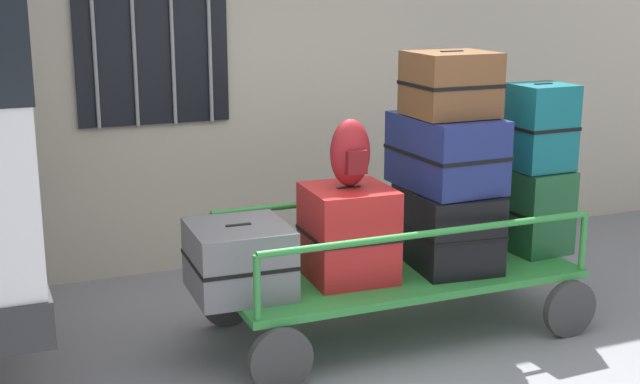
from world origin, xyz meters
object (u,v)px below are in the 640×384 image
object	(u,v)px
luggage_cart	(397,280)
suitcase_center_top	(451,84)
suitcase_midleft_bottom	(348,233)
suitcase_midright_middle	(541,127)
backpack	(350,153)
suitcase_center_bottom	(447,227)
suitcase_left_bottom	(239,259)
suitcase_midright_bottom	(536,210)
suitcase_center_middle	(446,152)

from	to	relation	value
luggage_cart	suitcase_center_top	xyz separation A→B (m)	(0.37, 0.01, 1.33)
suitcase_midleft_bottom	suitcase_midright_middle	world-z (taller)	suitcase_midright_middle
backpack	suitcase_center_bottom	bearing A→B (deg)	0.12
suitcase_left_bottom	suitcase_midright_bottom	world-z (taller)	suitcase_midright_bottom
suitcase_center_middle	suitcase_center_top	size ratio (longest dim) A/B	1.46
suitcase_center_bottom	suitcase_midright_middle	size ratio (longest dim) A/B	1.34
luggage_cart	suitcase_midleft_bottom	xyz separation A→B (m)	(-0.37, -0.02, 0.38)
suitcase_center_top	suitcase_center_bottom	bearing A→B (deg)	-90.00
suitcase_left_bottom	suitcase_center_bottom	size ratio (longest dim) A/B	0.79
luggage_cart	suitcase_center_middle	world-z (taller)	suitcase_center_middle
suitcase_midright_middle	backpack	world-z (taller)	suitcase_midright_middle
suitcase_midleft_bottom	suitcase_midright_middle	distance (m)	1.61
suitcase_midright_bottom	backpack	size ratio (longest dim) A/B	1.38
suitcase_center_middle	suitcase_midright_bottom	bearing A→B (deg)	-2.71
suitcase_left_bottom	suitcase_center_top	size ratio (longest dim) A/B	1.18
suitcase_center_middle	suitcase_midleft_bottom	bearing A→B (deg)	-176.30
suitcase_midright_bottom	suitcase_midright_middle	world-z (taller)	suitcase_midright_middle
backpack	suitcase_center_top	bearing A→B (deg)	1.37
suitcase_center_middle	suitcase_center_top	xyz separation A→B (m)	(0.00, -0.03, 0.47)
suitcase_left_bottom	suitcase_midright_bottom	xyz separation A→B (m)	(2.25, 0.01, 0.08)
suitcase_center_top	suitcase_midright_middle	distance (m)	0.82
suitcase_midleft_bottom	backpack	xyz separation A→B (m)	(0.01, 0.00, 0.53)
suitcase_left_bottom	backpack	distance (m)	0.98
suitcase_midleft_bottom	suitcase_center_middle	bearing A→B (deg)	3.70
suitcase_midleft_bottom	suitcase_center_bottom	bearing A→B (deg)	0.43
suitcase_midright_bottom	backpack	world-z (taller)	backpack
suitcase_center_middle	suitcase_left_bottom	bearing A→B (deg)	-178.37
suitcase_left_bottom	suitcase_center_bottom	xyz separation A→B (m)	(1.50, -0.00, 0.04)
luggage_cart	suitcase_center_top	distance (m)	1.38
suitcase_center_top	luggage_cart	bearing A→B (deg)	-178.99
luggage_cart	suitcase_left_bottom	distance (m)	1.16
suitcase_midright_middle	suitcase_center_top	bearing A→B (deg)	179.95
suitcase_midleft_bottom	backpack	bearing A→B (deg)	17.86
suitcase_center_middle	suitcase_midright_bottom	xyz separation A→B (m)	(0.75, -0.04, -0.48)
suitcase_midleft_bottom	suitcase_midright_bottom	bearing A→B (deg)	0.50
suitcase_center_bottom	backpack	distance (m)	0.93
luggage_cart	suitcase_midright_bottom	world-z (taller)	suitcase_midright_bottom
suitcase_left_bottom	suitcase_center_bottom	world-z (taller)	suitcase_center_bottom
suitcase_center_top	suitcase_midright_bottom	distance (m)	1.21
suitcase_left_bottom	backpack	xyz separation A→B (m)	(0.76, -0.00, 0.62)
suitcase_midleft_bottom	suitcase_center_middle	distance (m)	0.89
luggage_cart	suitcase_midright_middle	world-z (taller)	suitcase_midright_middle
suitcase_center_top	suitcase_midright_bottom	world-z (taller)	suitcase_center_top
suitcase_midright_bottom	backpack	xyz separation A→B (m)	(-1.48, -0.01, 0.54)
suitcase_left_bottom	suitcase_center_middle	bearing A→B (deg)	1.63
luggage_cart	suitcase_midright_bottom	size ratio (longest dim) A/B	4.08
luggage_cart	suitcase_center_bottom	size ratio (longest dim) A/B	3.03
suitcase_midleft_bottom	suitcase_midright_middle	bearing A→B (deg)	0.81
suitcase_midright_bottom	suitcase_center_middle	bearing A→B (deg)	177.29
luggage_cart	suitcase_midright_middle	size ratio (longest dim) A/B	4.06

